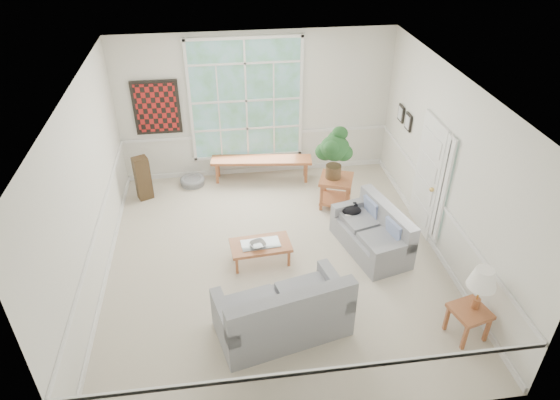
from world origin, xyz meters
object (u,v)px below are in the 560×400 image
Objects in this scene: coffee_table at (261,253)px; end_table at (336,191)px; loveseat_front at (282,304)px; side_table at (467,322)px; loveseat_right at (372,230)px.

end_table reaches higher than coffee_table.
side_table is (2.51, -0.44, -0.24)m from loveseat_front.
end_table is at bearing 106.80° from side_table.
loveseat_front is 2.95× the size of end_table.
loveseat_right is at bearing 28.92° from loveseat_front.
loveseat_right is 2.18m from side_table.
coffee_table is at bearing 81.88° from loveseat_front.
loveseat_front is 3.71× the size of side_table.
coffee_table is (-0.14, 1.51, -0.30)m from loveseat_front.
end_table is 1.25× the size of side_table.
loveseat_right reaches higher than side_table.
side_table is (2.65, -1.96, 0.06)m from coffee_table.
side_table is at bearing -23.51° from loveseat_front.
loveseat_right is 1.53× the size of coffee_table.
side_table reaches higher than coffee_table.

